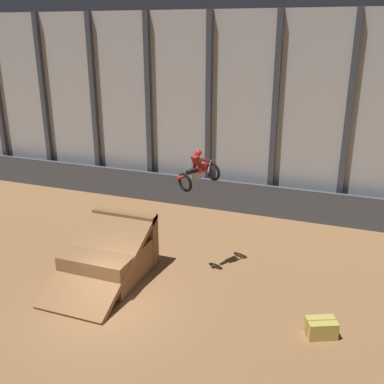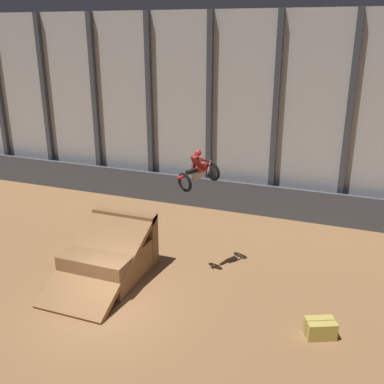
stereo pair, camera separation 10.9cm
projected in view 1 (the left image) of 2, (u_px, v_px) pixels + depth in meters
ground_plane at (107, 311)px, 15.18m from camera, size 60.00×60.00×0.00m
arena_back_wall at (210, 113)px, 23.07m from camera, size 32.00×0.40×9.92m
lower_barrier at (204, 193)px, 23.83m from camera, size 31.36×0.20×1.63m
dirt_ramp at (112, 255)px, 17.30m from camera, size 2.69×4.54×2.31m
rider_bike_solo at (199, 171)px, 16.56m from camera, size 1.39×1.78×1.51m
traffic_cone_near_ramp at (112, 235)px, 20.15m from camera, size 0.36×0.36×0.58m
hay_bale_trackside at (321, 328)px, 13.88m from camera, size 1.07×0.92×0.57m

